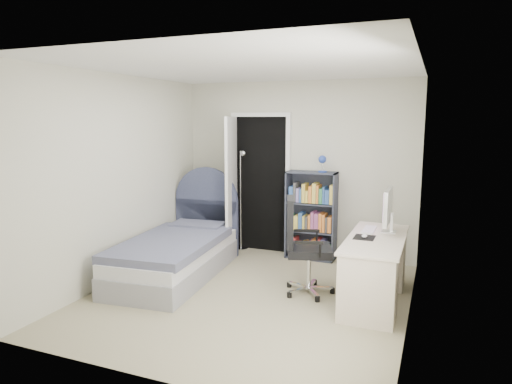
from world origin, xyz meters
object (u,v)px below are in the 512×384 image
at_px(nightstand, 214,229).
at_px(floor_lamp, 242,210).
at_px(bed, 178,252).
at_px(bookcase, 312,219).
at_px(desk, 375,266).
at_px(office_chair, 301,241).

distance_m(nightstand, floor_lamp, 0.51).
xyz_separation_m(bed, bookcase, (1.40, 1.29, 0.28)).
distance_m(bed, nightstand, 1.03).
relative_size(nightstand, floor_lamp, 0.37).
bearing_deg(bookcase, bed, -137.40).
height_order(bookcase, desk, bookcase).
relative_size(floor_lamp, bookcase, 1.03).
bearing_deg(floor_lamp, bookcase, -1.60).
height_order(nightstand, floor_lamp, floor_lamp).
height_order(bed, nightstand, bed).
relative_size(floor_lamp, desk, 1.03).
xyz_separation_m(bed, nightstand, (-0.02, 1.03, 0.07)).
relative_size(desk, office_chair, 1.33).
bearing_deg(office_chair, nightstand, 147.41).
distance_m(nightstand, office_chair, 1.98).
height_order(floor_lamp, office_chair, floor_lamp).
bearing_deg(bookcase, floor_lamp, 178.40).
distance_m(nightstand, bookcase, 1.47).
height_order(nightstand, bookcase, bookcase).
distance_m(bed, floor_lamp, 1.40).
relative_size(bed, nightstand, 3.91).
height_order(floor_lamp, desk, floor_lamp).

